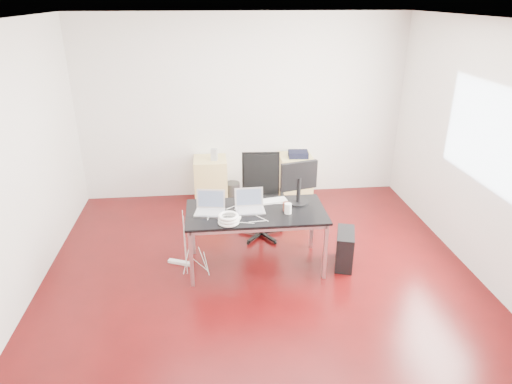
{
  "coord_description": "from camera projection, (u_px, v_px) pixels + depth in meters",
  "views": [
    {
      "loc": [
        -0.51,
        -4.4,
        3.02
      ],
      "look_at": [
        0.0,
        0.55,
        0.85
      ],
      "focal_mm": 32.0,
      "sensor_mm": 36.0,
      "label": 1
    }
  ],
  "objects": [
    {
      "name": "power_strip",
      "position": [
        180.0,
        262.0,
        5.55
      ],
      "size": [
        0.3,
        0.17,
        0.04
      ],
      "primitive_type": "cube",
      "rotation": [
        0.0,
        0.0,
        -0.39
      ],
      "color": "white",
      "rests_on": "ground"
    },
    {
      "name": "filing_cabinet_right",
      "position": [
        295.0,
        177.0,
        7.24
      ],
      "size": [
        0.5,
        0.5,
        0.7
      ],
      "primitive_type": "cube",
      "color": "tan",
      "rests_on": "ground"
    },
    {
      "name": "laptop_right",
      "position": [
        250.0,
        205.0,
        5.24
      ],
      "size": [
        0.34,
        0.26,
        0.23
      ],
      "rotation": [
        0.0,
        0.0,
        0.03
      ],
      "color": "silver",
      "rests_on": "desk"
    },
    {
      "name": "cable_coil",
      "position": [
        228.0,
        219.0,
        4.93
      ],
      "size": [
        0.24,
        0.24,
        0.11
      ],
      "rotation": [
        0.0,
        0.0,
        0.19
      ],
      "color": "white",
      "rests_on": "desk"
    },
    {
      "name": "office_chair",
      "position": [
        261.0,
        192.0,
        6.05
      ],
      "size": [
        0.51,
        0.53,
        1.08
      ],
      "rotation": [
        0.0,
        0.0,
        -0.08
      ],
      "color": "black",
      "rests_on": "ground"
    },
    {
      "name": "cup_brown",
      "position": [
        286.0,
        206.0,
        5.22
      ],
      "size": [
        0.08,
        0.08,
        0.1
      ],
      "primitive_type": "cylinder",
      "rotation": [
        0.0,
        0.0,
        0.05
      ],
      "color": "brown",
      "rests_on": "desk"
    },
    {
      "name": "navy_garment",
      "position": [
        298.0,
        154.0,
        7.04
      ],
      "size": [
        0.32,
        0.27,
        0.09
      ],
      "primitive_type": "cube",
      "rotation": [
        0.0,
        0.0,
        -0.09
      ],
      "color": "black",
      "rests_on": "filing_cabinet_right"
    },
    {
      "name": "wastebasket",
      "position": [
        232.0,
        191.0,
        7.24
      ],
      "size": [
        0.26,
        0.26,
        0.28
      ],
      "primitive_type": "cylinder",
      "rotation": [
        0.0,
        0.0,
        0.08
      ],
      "color": "black",
      "rests_on": "ground"
    },
    {
      "name": "pc_tower",
      "position": [
        345.0,
        249.0,
        5.45
      ],
      "size": [
        0.32,
        0.49,
        0.44
      ],
      "primitive_type": "cube",
      "rotation": [
        0.0,
        0.0,
        -0.29
      ],
      "color": "black",
      "rests_on": "ground"
    },
    {
      "name": "filing_cabinet_left",
      "position": [
        211.0,
        180.0,
        7.11
      ],
      "size": [
        0.5,
        0.5,
        0.7
      ],
      "primitive_type": "cube",
      "color": "tan",
      "rests_on": "ground"
    },
    {
      "name": "cup_white",
      "position": [
        288.0,
        208.0,
        5.15
      ],
      "size": [
        0.09,
        0.09,
        0.12
      ],
      "primitive_type": "cylinder",
      "rotation": [
        0.0,
        0.0,
        0.08
      ],
      "color": "white",
      "rests_on": "desk"
    },
    {
      "name": "keyboard",
      "position": [
        269.0,
        201.0,
        5.45
      ],
      "size": [
        0.46,
        0.22,
        0.02
      ],
      "primitive_type": "cube",
      "rotation": [
        0.0,
        0.0,
        0.18
      ],
      "color": "white",
      "rests_on": "desk"
    },
    {
      "name": "power_adapter",
      "position": [
        237.0,
        218.0,
        5.03
      ],
      "size": [
        0.09,
        0.09,
        0.03
      ],
      "primitive_type": "cube",
      "rotation": [
        0.0,
        0.0,
        -0.36
      ],
      "color": "white",
      "rests_on": "desk"
    },
    {
      "name": "monitor",
      "position": [
        299.0,
        180.0,
        5.33
      ],
      "size": [
        0.45,
        0.26,
        0.51
      ],
      "rotation": [
        0.0,
        0.0,
        0.25
      ],
      "color": "black",
      "rests_on": "desk"
    },
    {
      "name": "laptop_left",
      "position": [
        210.0,
        207.0,
        5.19
      ],
      "size": [
        0.37,
        0.31,
        0.23
      ],
      "rotation": [
        0.0,
        0.0,
        -0.17
      ],
      "color": "silver",
      "rests_on": "desk"
    },
    {
      "name": "room_shell",
      "position": [
        265.0,
        164.0,
        4.71
      ],
      "size": [
        5.0,
        5.0,
        5.0
      ],
      "color": "#390607",
      "rests_on": "ground"
    },
    {
      "name": "speaker",
      "position": [
        214.0,
        155.0,
        6.88
      ],
      "size": [
        0.11,
        0.1,
        0.18
      ],
      "primitive_type": "cube",
      "rotation": [
        0.0,
        0.0,
        -0.23
      ],
      "color": "#9E9E9E",
      "rests_on": "filing_cabinet_left"
    },
    {
      "name": "desk",
      "position": [
        256.0,
        215.0,
        5.25
      ],
      "size": [
        1.6,
        0.8,
        0.73
      ],
      "color": "black",
      "rests_on": "ground"
    }
  ]
}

